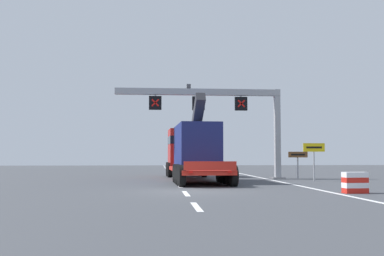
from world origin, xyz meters
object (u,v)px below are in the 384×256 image
(crash_barrier_striped, at_px, (355,183))
(exit_sign_yellow, at_px, (314,152))
(overhead_lane_gantry, at_px, (220,106))
(heavy_haul_truck_red, at_px, (192,150))
(tourist_info_sign_brown, at_px, (298,158))

(crash_barrier_striped, bearing_deg, exit_sign_yellow, 80.21)
(overhead_lane_gantry, bearing_deg, heavy_haul_truck_red, -156.10)
(tourist_info_sign_brown, bearing_deg, heavy_haul_truck_red, -176.26)
(tourist_info_sign_brown, height_order, crash_barrier_striped, tourist_info_sign_brown)
(tourist_info_sign_brown, distance_m, crash_barrier_striped, 12.43)
(crash_barrier_striped, bearing_deg, heavy_haul_truck_red, 117.17)
(exit_sign_yellow, height_order, tourist_info_sign_brown, exit_sign_yellow)
(heavy_haul_truck_red, bearing_deg, crash_barrier_striped, -62.83)
(tourist_info_sign_brown, bearing_deg, crash_barrier_striped, -96.91)
(overhead_lane_gantry, bearing_deg, tourist_info_sign_brown, -4.36)
(overhead_lane_gantry, height_order, crash_barrier_striped, overhead_lane_gantry)
(heavy_haul_truck_red, distance_m, exit_sign_yellow, 8.05)
(overhead_lane_gantry, distance_m, crash_barrier_striped, 14.14)
(exit_sign_yellow, relative_size, tourist_info_sign_brown, 1.28)
(heavy_haul_truck_red, xyz_separation_m, tourist_info_sign_brown, (7.55, 0.49, -0.56))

